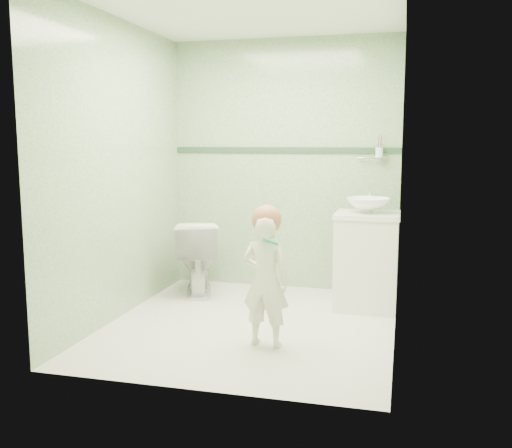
# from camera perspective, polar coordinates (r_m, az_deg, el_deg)

# --- Properties ---
(ground) EXTENTS (2.50, 2.50, 0.00)m
(ground) POSITION_cam_1_polar(r_m,az_deg,el_deg) (4.60, -0.47, -9.92)
(ground) COLOR white
(ground) RESTS_ON ground
(room_shell) EXTENTS (2.50, 2.54, 2.40)m
(room_shell) POSITION_cam_1_polar(r_m,az_deg,el_deg) (4.38, -0.49, 5.18)
(room_shell) COLOR #79A676
(room_shell) RESTS_ON ground
(trim_stripe) EXTENTS (2.20, 0.02, 0.05)m
(trim_stripe) POSITION_cam_1_polar(r_m,az_deg,el_deg) (5.58, 2.81, 7.36)
(trim_stripe) COLOR #2B4730
(trim_stripe) RESTS_ON room_shell
(vanity) EXTENTS (0.52, 0.50, 0.80)m
(vanity) POSITION_cam_1_polar(r_m,az_deg,el_deg) (5.04, 10.90, -3.75)
(vanity) COLOR white
(vanity) RESTS_ON ground
(counter) EXTENTS (0.54, 0.52, 0.04)m
(counter) POSITION_cam_1_polar(r_m,az_deg,el_deg) (4.97, 11.03, 0.87)
(counter) COLOR white
(counter) RESTS_ON vanity
(basin) EXTENTS (0.37, 0.37, 0.13)m
(basin) POSITION_cam_1_polar(r_m,az_deg,el_deg) (4.96, 11.05, 1.84)
(basin) COLOR white
(basin) RESTS_ON counter
(faucet) EXTENTS (0.03, 0.13, 0.18)m
(faucet) POSITION_cam_1_polar(r_m,az_deg,el_deg) (5.14, 11.20, 2.94)
(faucet) COLOR silver
(faucet) RESTS_ON counter
(cup_holder) EXTENTS (0.26, 0.07, 0.21)m
(cup_holder) POSITION_cam_1_polar(r_m,az_deg,el_deg) (5.41, 12.06, 6.94)
(cup_holder) COLOR silver
(cup_holder) RESTS_ON room_shell
(toilet) EXTENTS (0.60, 0.78, 0.70)m
(toilet) POSITION_cam_1_polar(r_m,az_deg,el_deg) (5.47, -5.83, -3.22)
(toilet) COLOR white
(toilet) RESTS_ON ground
(toddler) EXTENTS (0.36, 0.26, 0.93)m
(toddler) POSITION_cam_1_polar(r_m,az_deg,el_deg) (4.02, 0.96, -5.70)
(toddler) COLOR silver
(toddler) RESTS_ON ground
(hair_cap) EXTENTS (0.21, 0.21, 0.21)m
(hair_cap) POSITION_cam_1_polar(r_m,az_deg,el_deg) (3.96, 1.06, 0.42)
(hair_cap) COLOR #B36948
(hair_cap) RESTS_ON toddler
(teal_toothbrush) EXTENTS (0.11, 0.14, 0.08)m
(teal_toothbrush) POSITION_cam_1_polar(r_m,az_deg,el_deg) (3.82, 1.39, -1.71)
(teal_toothbrush) COLOR #01975F
(teal_toothbrush) RESTS_ON toddler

